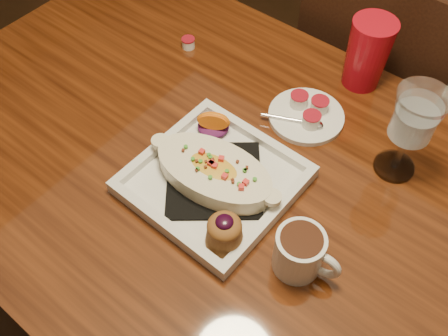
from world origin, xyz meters
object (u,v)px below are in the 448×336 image
Objects in this scene: coffee_mug at (301,252)px; saucer at (306,114)px; red_tumbler at (367,54)px; plate at (215,179)px; goblet at (414,120)px; chair_far at (372,91)px; table at (242,206)px.

coffee_mug reaches higher than saucer.
coffee_mug is 0.49m from red_tumbler.
plate reaches higher than saucer.
coffee_mug is 0.35m from saucer.
goblet reaches higher than red_tumbler.
saucer is at bearing -101.09° from red_tumbler.
coffee_mug is (0.18, -0.72, 0.29)m from chair_far.
goblet is at bearing 76.54° from coffee_mug.
red_tumbler is (-0.14, 0.47, 0.03)m from coffee_mug.
plate is (-0.03, -0.05, 0.13)m from table.
coffee_mug is at bearing -72.99° from red_tumbler.
table is at bearing -135.98° from goblet.
plate is 1.82× the size of red_tumbler.
plate is at bearing 87.56° from chair_far.
table is at bearing 90.00° from chair_far.
table is at bearing 147.42° from coffee_mug.
goblet is 1.23× the size of saucer.
red_tumbler reaches higher than plate.
chair_far is at bearing 116.80° from goblet.
plate is at bearing -119.95° from table.
coffee_mug reaches higher than table.
goblet reaches higher than saucer.
chair_far reaches higher than table.
table is at bearing -95.88° from red_tumbler.
plate is 0.22m from coffee_mug.
chair_far is at bearing 88.61° from plate.
coffee_mug is 0.74× the size of red_tumbler.
goblet is (0.21, -0.42, 0.38)m from chair_far.
red_tumbler is (0.04, 0.38, 0.18)m from table.
table is at bearing 61.10° from plate.
red_tumbler is at bearing 82.06° from plate.
chair_far reaches higher than saucer.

